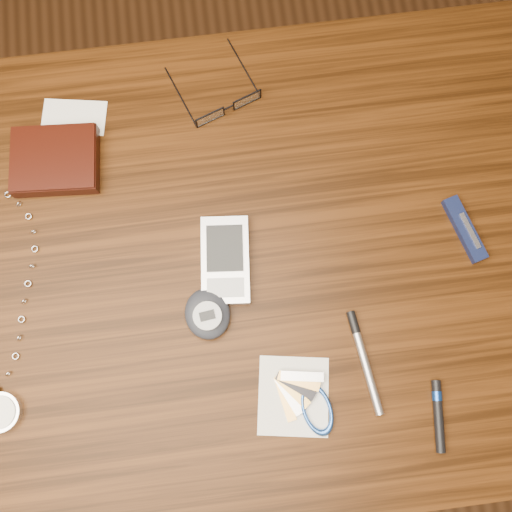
{
  "coord_description": "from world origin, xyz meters",
  "views": [
    {
      "loc": [
        0.03,
        -0.17,
        1.51
      ],
      "look_at": [
        0.05,
        -0.0,
        0.76
      ],
      "focal_mm": 40.0,
      "sensor_mm": 36.0,
      "label": 1
    }
  ],
  "objects_px": {
    "desk": "(223,276)",
    "pedometer": "(207,314)",
    "eyeglasses": "(227,105)",
    "pocket_knife": "(465,229)",
    "notepad_keys": "(305,401)",
    "pda_phone": "(225,260)",
    "wallet_and_card": "(55,159)",
    "pocket_watch": "(1,400)",
    "silver_pen": "(362,354)"
  },
  "relations": [
    {
      "from": "wallet_and_card",
      "to": "notepad_keys",
      "type": "xyz_separation_m",
      "value": [
        0.3,
        -0.37,
        -0.01
      ]
    },
    {
      "from": "eyeglasses",
      "to": "pedometer",
      "type": "relative_size",
      "value": 1.83
    },
    {
      "from": "pocket_watch",
      "to": "pedometer",
      "type": "relative_size",
      "value": 5.15
    },
    {
      "from": "pda_phone",
      "to": "wallet_and_card",
      "type": "bearing_deg",
      "value": 141.71
    },
    {
      "from": "pedometer",
      "to": "notepad_keys",
      "type": "distance_m",
      "value": 0.17
    },
    {
      "from": "pocket_watch",
      "to": "desk",
      "type": "bearing_deg",
      "value": 26.36
    },
    {
      "from": "desk",
      "to": "pocket_watch",
      "type": "relative_size",
      "value": 2.57
    },
    {
      "from": "pocket_watch",
      "to": "pda_phone",
      "type": "relative_size",
      "value": 3.09
    },
    {
      "from": "pocket_watch",
      "to": "pda_phone",
      "type": "distance_m",
      "value": 0.34
    },
    {
      "from": "eyeglasses",
      "to": "silver_pen",
      "type": "relative_size",
      "value": 1.01
    },
    {
      "from": "desk",
      "to": "pedometer",
      "type": "xyz_separation_m",
      "value": [
        -0.02,
        -0.07,
        0.11
      ]
    },
    {
      "from": "eyeglasses",
      "to": "pocket_watch",
      "type": "bearing_deg",
      "value": -131.96
    },
    {
      "from": "desk",
      "to": "pocket_knife",
      "type": "distance_m",
      "value": 0.36
    },
    {
      "from": "pda_phone",
      "to": "pedometer",
      "type": "height_order",
      "value": "pedometer"
    },
    {
      "from": "pda_phone",
      "to": "pedometer",
      "type": "xyz_separation_m",
      "value": [
        -0.03,
        -0.07,
        0.0
      ]
    },
    {
      "from": "desk",
      "to": "notepad_keys",
      "type": "distance_m",
      "value": 0.24
    },
    {
      "from": "pda_phone",
      "to": "notepad_keys",
      "type": "bearing_deg",
      "value": -67.71
    },
    {
      "from": "eyeglasses",
      "to": "desk",
      "type": "bearing_deg",
      "value": -99.58
    },
    {
      "from": "eyeglasses",
      "to": "pocket_knife",
      "type": "distance_m",
      "value": 0.38
    },
    {
      "from": "eyeglasses",
      "to": "pda_phone",
      "type": "height_order",
      "value": "eyeglasses"
    },
    {
      "from": "eyeglasses",
      "to": "notepad_keys",
      "type": "bearing_deg",
      "value": -82.93
    },
    {
      "from": "eyeglasses",
      "to": "pocket_knife",
      "type": "bearing_deg",
      "value": -36.41
    },
    {
      "from": "pocket_watch",
      "to": "notepad_keys",
      "type": "xyz_separation_m",
      "value": [
        0.39,
        -0.05,
        -0.0
      ]
    },
    {
      "from": "pda_phone",
      "to": "desk",
      "type": "bearing_deg",
      "value": 176.01
    },
    {
      "from": "eyeglasses",
      "to": "pedometer",
      "type": "bearing_deg",
      "value": -101.39
    },
    {
      "from": "desk",
      "to": "pedometer",
      "type": "height_order",
      "value": "pedometer"
    },
    {
      "from": "notepad_keys",
      "to": "pocket_knife",
      "type": "relative_size",
      "value": 1.17
    },
    {
      "from": "notepad_keys",
      "to": "pda_phone",
      "type": "bearing_deg",
      "value": 112.29
    },
    {
      "from": "pocket_watch",
      "to": "pocket_knife",
      "type": "relative_size",
      "value": 3.96
    },
    {
      "from": "wallet_and_card",
      "to": "desk",
      "type": "bearing_deg",
      "value": -39.46
    },
    {
      "from": "pda_phone",
      "to": "silver_pen",
      "type": "height_order",
      "value": "pda_phone"
    },
    {
      "from": "pda_phone",
      "to": "silver_pen",
      "type": "distance_m",
      "value": 0.22
    },
    {
      "from": "pda_phone",
      "to": "notepad_keys",
      "type": "relative_size",
      "value": 1.1
    },
    {
      "from": "eyeglasses",
      "to": "silver_pen",
      "type": "height_order",
      "value": "eyeglasses"
    },
    {
      "from": "desk",
      "to": "pocket_knife",
      "type": "height_order",
      "value": "pocket_knife"
    },
    {
      "from": "wallet_and_card",
      "to": "pocket_knife",
      "type": "height_order",
      "value": "wallet_and_card"
    },
    {
      "from": "pedometer",
      "to": "notepad_keys",
      "type": "xyz_separation_m",
      "value": [
        0.11,
        -0.13,
        -0.01
      ]
    },
    {
      "from": "wallet_and_card",
      "to": "eyeglasses",
      "type": "relative_size",
      "value": 1.13
    },
    {
      "from": "desk",
      "to": "silver_pen",
      "type": "xyz_separation_m",
      "value": [
        0.17,
        -0.15,
        0.11
      ]
    },
    {
      "from": "wallet_and_card",
      "to": "pedometer",
      "type": "relative_size",
      "value": 2.08
    },
    {
      "from": "wallet_and_card",
      "to": "silver_pen",
      "type": "height_order",
      "value": "wallet_and_card"
    },
    {
      "from": "pedometer",
      "to": "pocket_knife",
      "type": "xyz_separation_m",
      "value": [
        0.36,
        0.07,
        -0.01
      ]
    },
    {
      "from": "eyeglasses",
      "to": "wallet_and_card",
      "type": "bearing_deg",
      "value": -167.96
    },
    {
      "from": "notepad_keys",
      "to": "eyeglasses",
      "type": "bearing_deg",
      "value": 97.07
    },
    {
      "from": "notepad_keys",
      "to": "pocket_knife",
      "type": "distance_m",
      "value": 0.32
    },
    {
      "from": "eyeglasses",
      "to": "pda_phone",
      "type": "relative_size",
      "value": 1.1
    },
    {
      "from": "pedometer",
      "to": "pocket_knife",
      "type": "distance_m",
      "value": 0.37
    },
    {
      "from": "pocket_watch",
      "to": "pocket_knife",
      "type": "xyz_separation_m",
      "value": [
        0.64,
        0.15,
        -0.0
      ]
    },
    {
      "from": "wallet_and_card",
      "to": "notepad_keys",
      "type": "bearing_deg",
      "value": -50.94
    },
    {
      "from": "desk",
      "to": "pedometer",
      "type": "bearing_deg",
      "value": -107.04
    }
  ]
}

